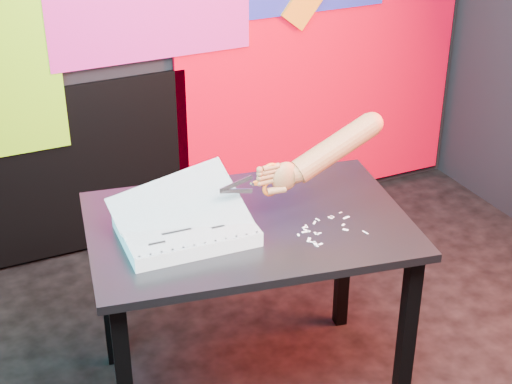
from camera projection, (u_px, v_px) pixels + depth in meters
name	position (u px, v px, depth m)	size (l,w,h in m)	color
room	(379.00, 60.00, 2.34)	(3.01, 3.01, 2.71)	black
backdrop	(215.00, 48.00, 3.72)	(2.88, 0.05, 2.08)	#EF001E
work_table	(248.00, 247.00, 2.73)	(1.20, 0.90, 0.75)	black
printout_stack	(186.00, 229.00, 2.59)	(0.45, 0.33, 0.22)	white
scissors	(267.00, 181.00, 2.62)	(0.22, 0.01, 0.12)	#ADADAD
hand_forearm	(327.00, 152.00, 2.68)	(0.47, 0.09, 0.22)	#AC733C
paper_clippings	(322.00, 230.00, 2.63)	(0.22, 0.17, 0.00)	silver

